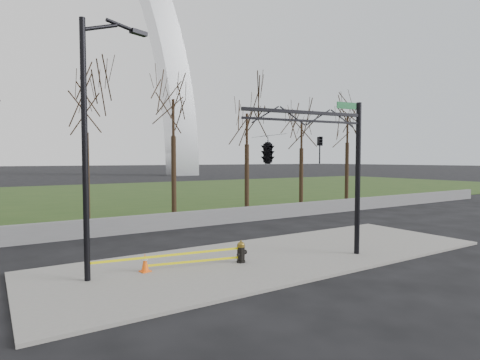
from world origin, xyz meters
TOP-DOWN VIEW (x-y plane):
  - ground at (0.00, 0.00)m, footprint 500.00×500.00m
  - sidewalk at (0.00, 0.00)m, footprint 18.00×6.00m
  - grass_strip at (0.00, 30.00)m, footprint 120.00×40.00m
  - guardrail at (0.00, 8.00)m, footprint 60.00×0.30m
  - gateway_arch at (0.00, 75.00)m, footprint 66.00×6.00m
  - tree_row at (-1.81, 12.00)m, footprint 42.38×4.00m
  - fire_hydrant at (-1.78, -0.15)m, footprint 0.50×0.33m
  - traffic_cone at (-5.09, 0.57)m, footprint 0.37×0.37m
  - street_light at (-6.68, 0.68)m, footprint 2.32×0.90m
  - traffic_signal_mast at (-0.44, -1.05)m, footprint 5.06×2.53m
  - caution_tape at (-3.98, 0.22)m, footprint 5.11×0.77m

SIDE VIEW (x-z plane):
  - ground at x=0.00m, z-range 0.00..0.00m
  - grass_strip at x=0.00m, z-range 0.00..0.06m
  - sidewalk at x=0.00m, z-range 0.00..0.10m
  - traffic_cone at x=-5.09m, z-range 0.10..0.71m
  - guardrail at x=0.00m, z-range 0.00..0.90m
  - fire_hydrant at x=-1.78m, z-range 0.07..0.87m
  - caution_tape at x=-3.98m, z-range 0.29..0.70m
  - traffic_signal_mast at x=-0.44m, z-range 1.15..7.15m
  - tree_row at x=-1.81m, z-range 0.00..8.48m
  - street_light at x=-6.68m, z-range 0.59..8.80m
  - gateway_arch at x=0.00m, z-range 0.00..65.00m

